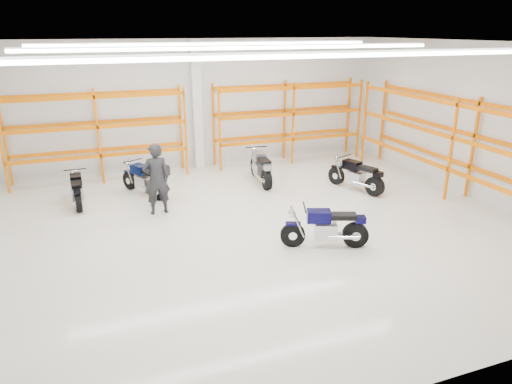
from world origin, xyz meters
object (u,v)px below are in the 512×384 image
object	(u,v)px
motorcycle_back_a	(77,190)
standing_man	(156,179)
motorcycle_back_c	(261,168)
structural_column	(197,106)
motorcycle_back_b	(147,179)
motorcycle_main	(329,228)
motorcycle_back_d	(358,176)

from	to	relation	value
motorcycle_back_a	standing_man	size ratio (longest dim) A/B	0.96
motorcycle_back_c	structural_column	world-z (taller)	structural_column
motorcycle_back_b	motorcycle_back_c	distance (m)	3.68
motorcycle_back_b	motorcycle_back_c	world-z (taller)	motorcycle_back_b
motorcycle_back_b	standing_man	distance (m)	1.56
standing_man	motorcycle_main	bearing A→B (deg)	131.00
motorcycle_back_a	standing_man	world-z (taller)	standing_man
motorcycle_back_c	standing_man	world-z (taller)	standing_man
motorcycle_back_a	motorcycle_back_c	size ratio (longest dim) A/B	0.86
motorcycle_main	motorcycle_back_d	size ratio (longest dim) A/B	0.99
motorcycle_back_d	motorcycle_back_c	bearing A→B (deg)	145.17
standing_man	motorcycle_back_c	bearing A→B (deg)	-160.90
motorcycle_back_b	standing_man	bearing A→B (deg)	-86.49
motorcycle_back_a	standing_man	xyz separation A→B (m)	(2.08, -1.43, 0.55)
motorcycle_back_a	motorcycle_back_d	bearing A→B (deg)	-11.78
motorcycle_back_c	standing_man	bearing A→B (deg)	-157.41
motorcycle_back_d	motorcycle_back_b	bearing A→B (deg)	164.11
motorcycle_back_a	motorcycle_back_b	xyz separation A→B (m)	(1.99, 0.06, 0.09)
standing_man	structural_column	size ratio (longest dim) A/B	0.44
motorcycle_main	motorcycle_back_d	bearing A→B (deg)	49.00
standing_man	structural_column	distance (m)	4.66
motorcycle_back_c	motorcycle_back_d	world-z (taller)	motorcycle_back_c
motorcycle_back_b	standing_man	size ratio (longest dim) A/B	0.99
standing_man	structural_column	xyz separation A→B (m)	(2.10, 3.96, 1.26)
motorcycle_main	motorcycle_back_d	distance (m)	4.20
motorcycle_back_d	structural_column	bearing A→B (deg)	133.63
motorcycle_back_a	motorcycle_back_c	world-z (taller)	motorcycle_back_c
motorcycle_back_c	motorcycle_back_d	xyz separation A→B (m)	(2.55, -1.78, -0.03)
motorcycle_back_c	structural_column	xyz separation A→B (m)	(-1.49, 2.47, 1.74)
motorcycle_back_c	standing_man	size ratio (longest dim) A/B	1.12
motorcycle_back_a	standing_man	bearing A→B (deg)	-34.53
structural_column	motorcycle_back_a	bearing A→B (deg)	-148.77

